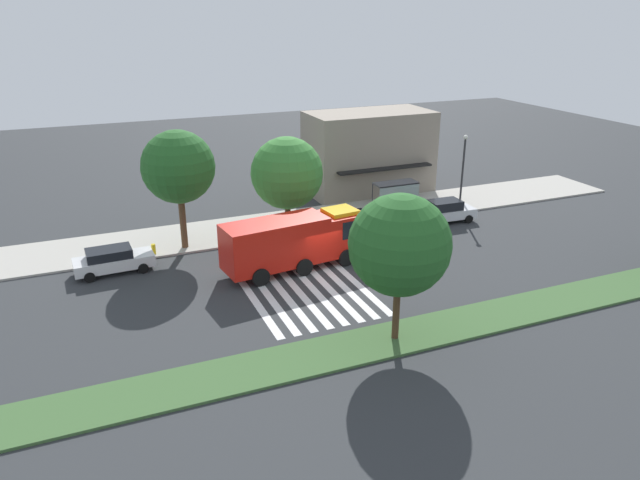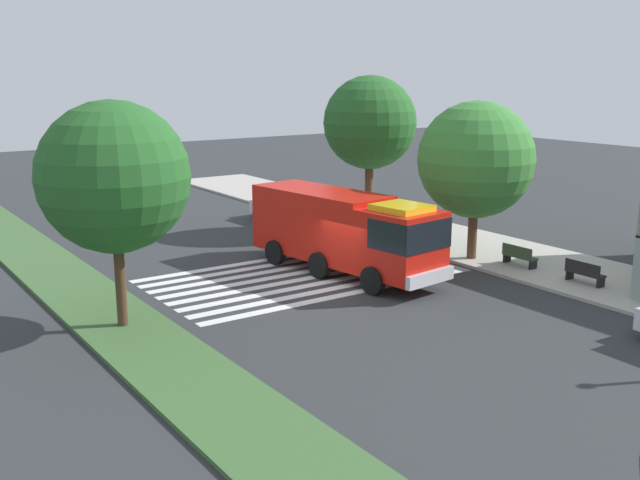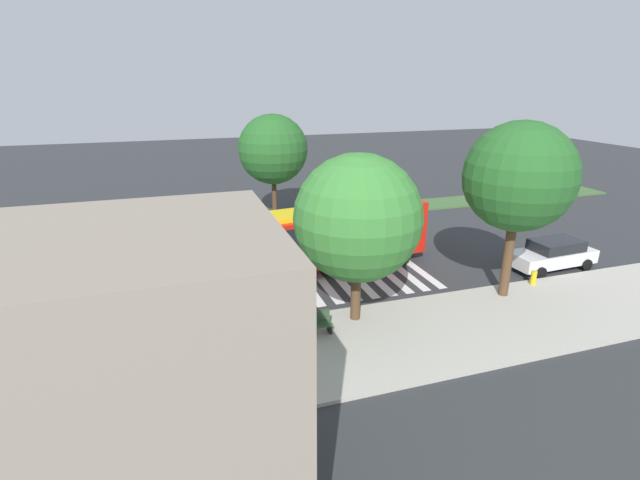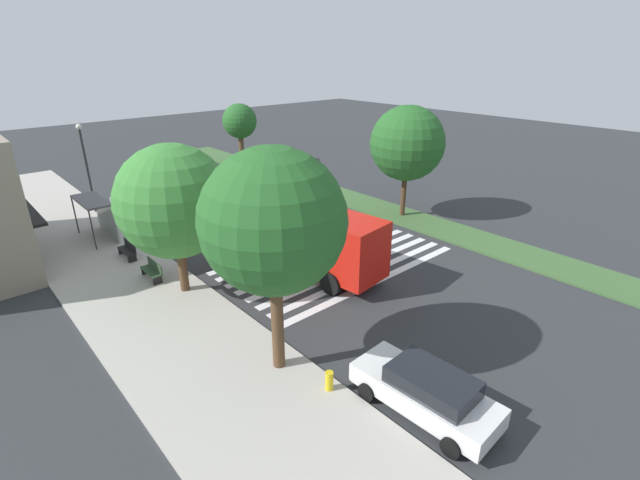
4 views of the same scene
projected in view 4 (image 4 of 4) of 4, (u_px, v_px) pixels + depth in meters
ground_plane at (311, 249)px, 26.51m from camera, size 120.00×120.00×0.00m
sidewalk at (148, 306)px, 20.55m from camera, size 60.00×5.82×0.14m
median_strip at (402, 216)px, 31.55m from camera, size 60.00×3.00×0.14m
crosswalk at (335, 260)px, 25.08m from camera, size 6.75×12.25×0.01m
fire_truck at (299, 232)px, 23.78m from camera, size 9.76×3.71×3.39m
parked_car_west at (426, 391)px, 14.36m from camera, size 4.86×2.25×1.59m
parked_car_mid at (133, 205)px, 31.19m from camera, size 4.40×2.16×1.73m
bus_stop_shelter at (99, 210)px, 27.18m from camera, size 3.50×1.40×2.46m
bench_near_shelter at (128, 250)px, 24.95m from camera, size 1.60×0.50×0.90m
bench_west_of_shelter at (152, 270)px, 22.67m from camera, size 1.60×0.50×0.90m
street_lamp at (86, 161)px, 30.73m from camera, size 0.36×0.36×6.08m
sidewalk_tree_far_west at (273, 222)px, 14.43m from camera, size 4.82×4.82×8.03m
sidewalk_tree_west at (174, 202)px, 20.06m from camera, size 5.13×5.13×7.00m
median_tree_far_west at (407, 143)px, 29.57m from camera, size 4.89×4.89×7.39m
median_tree_west at (240, 122)px, 43.91m from camera, size 3.31×3.31×5.81m
fire_hydrant at (329, 381)px, 15.30m from camera, size 0.28×0.28×0.70m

